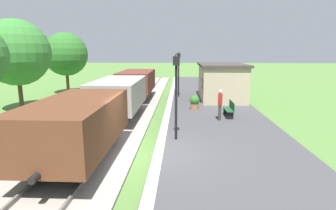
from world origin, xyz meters
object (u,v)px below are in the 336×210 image
station_hut (221,81)px  lamp_post_far (179,66)px  bench_near_hut (230,109)px  bench_down_platform (210,85)px  tree_field_left (66,54)px  person_waiting (220,103)px  potted_planter (195,102)px  freight_train (119,96)px  lamp_post_near (176,81)px  tree_trackside_far (16,53)px

station_hut → lamp_post_far: 3.69m
bench_near_hut → bench_down_platform: same height
station_hut → bench_down_platform: 5.18m
bench_down_platform → tree_field_left: 13.95m
bench_near_hut → person_waiting: (-0.68, -0.79, 0.46)m
bench_down_platform → lamp_post_far: size_ratio=0.41×
potted_planter → freight_train: bearing=-155.8°
lamp_post_near → freight_train: bearing=128.8°
lamp_post_near → lamp_post_far: same height
freight_train → lamp_post_far: size_ratio=5.24×
potted_planter → lamp_post_far: bearing=102.5°
lamp_post_near → bench_near_hut: bearing=54.6°
lamp_post_near → tree_trackside_far: size_ratio=0.61×
bench_near_hut → tree_field_left: bearing=144.3°
bench_near_hut → lamp_post_far: 7.91m
potted_planter → lamp_post_near: (-1.10, -6.30, 2.08)m
lamp_post_far → tree_field_left: size_ratio=0.65×
freight_train → person_waiting: (5.78, -0.78, -0.21)m
bench_near_hut → lamp_post_far: lamp_post_far is taller
freight_train → bench_near_hut: bearing=0.0°
freight_train → tree_trackside_far: tree_trackside_far is taller
lamp_post_near → tree_trackside_far: 12.58m
lamp_post_near → person_waiting: bearing=55.9°
lamp_post_far → person_waiting: bearing=-73.2°
person_waiting → lamp_post_near: size_ratio=0.46×
bench_near_hut → lamp_post_near: bearing=-125.4°
station_hut → tree_field_left: 14.52m
lamp_post_far → lamp_post_near: bearing=-90.0°
lamp_post_far → tree_field_left: 10.91m
bench_near_hut → freight_train: bearing=-180.0°
bench_near_hut → station_hut: bearing=86.8°
freight_train → bench_down_platform: freight_train is taller
bench_down_platform → tree_trackside_far: tree_trackside_far is taller
bench_near_hut → lamp_post_far: (-3.04, 7.01, 2.08)m
bench_down_platform → tree_field_left: bearing=-174.2°
potted_planter → tree_trackside_far: bearing=178.9°
bench_down_platform → lamp_post_far: (-3.04, -4.11, 2.08)m
freight_train → potted_planter: size_ratio=21.18×
freight_train → person_waiting: size_ratio=11.35×
bench_down_platform → tree_trackside_far: 16.65m
person_waiting → lamp_post_far: 8.30m
freight_train → station_hut: bearing=41.6°
bench_near_hut → bench_down_platform: 11.11m
potted_planter → lamp_post_far: size_ratio=0.25×
freight_train → person_waiting: 5.84m
freight_train → bench_down_platform: size_ratio=12.93×
bench_near_hut → potted_planter: potted_planter is taller
freight_train → bench_down_platform: (6.46, 11.12, -0.68)m
station_hut → potted_planter: station_hut is taller
lamp_post_far → tree_field_left: (-10.52, 2.72, 0.88)m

